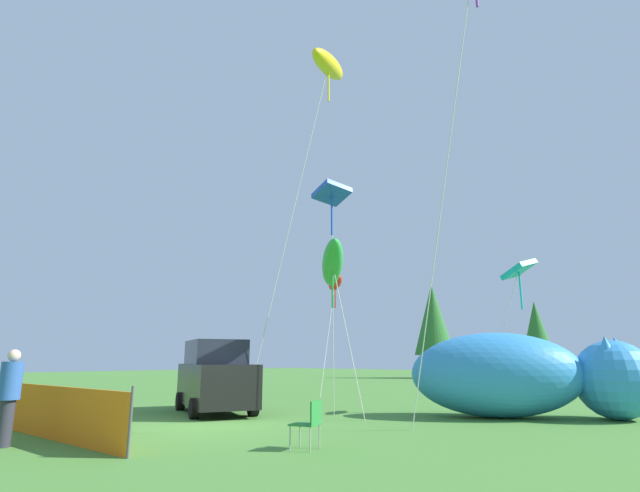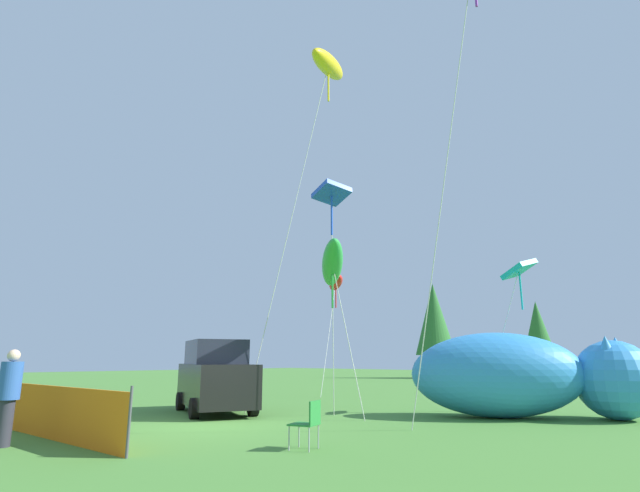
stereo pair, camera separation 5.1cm
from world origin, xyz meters
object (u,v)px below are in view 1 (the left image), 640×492
Objects in this scene: inflatable_cat at (524,378)px; kite_red_lizard at (335,283)px; folding_chair at (310,420)px; kite_blue_box at (332,197)px; kite_yellow_hero at (328,66)px; parked_car at (216,377)px; kite_teal_diamond at (518,272)px; kite_green_fish at (333,264)px; spectator_in_red_shirt at (9,393)px.

kite_red_lizard is (-11.06, 4.44, 4.39)m from inflatable_cat.
folding_chair is 7.41m from kite_blue_box.
kite_yellow_hero is 1.98× the size of kite_red_lizard.
kite_blue_box is (7.37, -8.59, 0.92)m from kite_red_lizard.
folding_chair is 0.07× the size of kite_yellow_hero.
parked_car is 0.39× the size of kite_yellow_hero.
kite_yellow_hero reaches higher than parked_car.
kite_red_lizard is at bearing -69.48° from folding_chair.
kite_teal_diamond is at bearing 73.14° from inflatable_cat.
kite_teal_diamond is (10.74, -3.29, -1.09)m from kite_red_lizard.
inflatable_cat is 1.09× the size of kite_red_lizard.
kite_green_fish reaches higher than inflatable_cat.
kite_yellow_hero is (1.57, 7.62, 10.03)m from spectator_in_red_shirt.
kite_teal_diamond is at bearing -17.02° from kite_red_lizard.
kite_blue_box is (1.86, 7.44, 5.41)m from spectator_in_red_shirt.
parked_car is at bearing 108.82° from spectator_in_red_shirt.
kite_yellow_hero is at bearing 147.58° from kite_blue_box.
kite_green_fish is 2.04m from kite_blue_box.
inflatable_cat is (7.73, 5.17, 0.03)m from parked_car.
inflatable_cat is 6.42m from kite_green_fish.
kite_green_fish is at bearing 76.47° from spectator_in_red_shirt.
inflatable_cat is at bearing 47.47° from kite_green_fish.
folding_chair is 0.13× the size of kite_blue_box.
inflatable_cat is 3.51m from kite_teal_diamond.
kite_blue_box is 1.41× the size of kite_teal_diamond.
spectator_in_red_shirt is 0.38× the size of kite_teal_diamond.
folding_chair is 11.55m from kite_yellow_hero.
kite_red_lizard reaches higher than spectator_in_red_shirt.
kite_red_lizard reaches higher than parked_car.
parked_car is 0.91× the size of kite_green_fish.
inflatable_cat is 1.34× the size of kite_teal_diamond.
inflatable_cat is 0.95× the size of kite_blue_box.
kite_green_fish is (1.81, 7.51, 3.37)m from spectator_in_red_shirt.
folding_chair is (6.68, -2.62, -0.55)m from parked_car.
kite_blue_box reaches higher than inflatable_cat.
parked_car is 6.77m from kite_blue_box.
kite_red_lizard is (-5.52, 16.03, 4.50)m from spectator_in_red_shirt.
kite_green_fish reaches higher than folding_chair.
kite_teal_diamond is (3.42, 5.23, 0.03)m from kite_green_fish.
spectator_in_red_shirt is at bearing 21.45° from folding_chair.
parked_car is 5.28× the size of folding_chair.
parked_car is 5.30m from kite_green_fish.
spectator_in_red_shirt is (-5.55, -11.59, -0.11)m from inflatable_cat.
kite_red_lizard is (-7.32, 8.51, 1.12)m from kite_green_fish.
kite_teal_diamond is (3.37, 5.30, -2.00)m from kite_blue_box.
parked_car is 0.96× the size of kite_teal_diamond.
kite_yellow_hero is 1.74× the size of kite_blue_box.
kite_yellow_hero reaches higher than folding_chair.
spectator_in_red_shirt reaches higher than folding_chair.
kite_red_lizard reaches higher than inflatable_cat.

